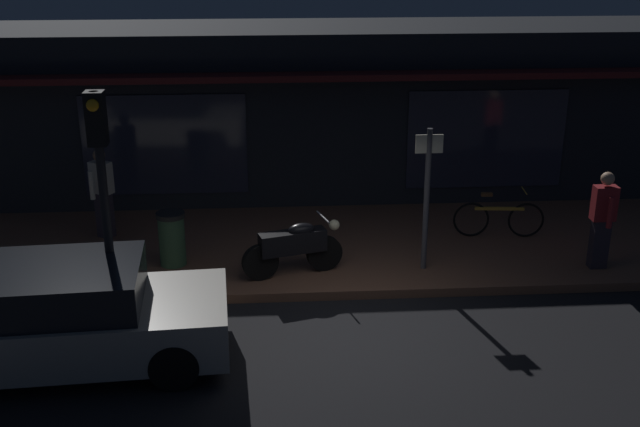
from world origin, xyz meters
The scene contains 11 objects.
ground_plane centered at (0.00, 0.00, 0.00)m, with size 60.00×60.00×0.00m, color black.
sidewalk_slab centered at (0.00, 3.00, 0.07)m, with size 18.00×4.00×0.15m, color brown.
storefront_building centered at (0.00, 6.39, 1.80)m, with size 18.00×3.30×3.60m.
motorcycle centered at (-0.79, 1.71, 0.65)m, with size 1.67×0.70×0.97m.
bicycle_parked centered at (3.00, 3.11, 0.51)m, with size 1.66×0.42×0.91m.
person_photographer centered at (-4.19, 3.61, 1.03)m, with size 0.44×0.57×1.67m.
person_bystander centered at (4.28, 1.65, 1.03)m, with size 0.38×0.61×1.67m.
sign_post centered at (1.37, 1.82, 1.51)m, with size 0.44×0.09×2.40m.
trash_bin centered at (-2.83, 2.26, 0.62)m, with size 0.48×0.48×0.93m.
traffic_light_pole centered at (-3.36, -0.14, 2.48)m, with size 0.24×0.33×3.60m.
parked_car_near centered at (-3.88, -0.63, 0.70)m, with size 4.20×2.01×1.42m.
Camera 1 is at (-1.19, -10.08, 5.58)m, focal length 44.09 mm.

